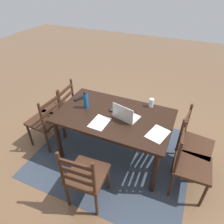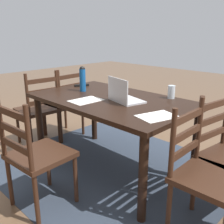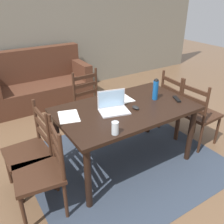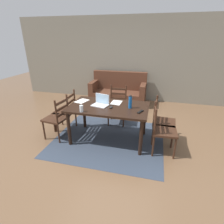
# 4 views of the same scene
# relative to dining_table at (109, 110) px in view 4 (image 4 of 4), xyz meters

# --- Properties ---
(ground_plane) EXTENTS (14.00, 14.00, 0.00)m
(ground_plane) POSITION_rel_dining_table_xyz_m (0.00, 0.00, -0.68)
(ground_plane) COLOR brown
(area_rug) EXTENTS (2.31, 2.01, 0.01)m
(area_rug) POSITION_rel_dining_table_xyz_m (0.00, 0.00, -0.67)
(area_rug) COLOR #333D4C
(area_rug) RESTS_ON ground
(wall_back) EXTENTS (8.00, 0.12, 2.70)m
(wall_back) POSITION_rel_dining_table_xyz_m (0.00, 2.85, 0.67)
(wall_back) COLOR gray
(wall_back) RESTS_ON ground
(dining_table) EXTENTS (1.60, 0.96, 0.77)m
(dining_table) POSITION_rel_dining_table_xyz_m (0.00, 0.00, 0.00)
(dining_table) COLOR black
(dining_table) RESTS_ON ground
(chair_right_near) EXTENTS (0.46, 0.46, 0.95)m
(chair_right_near) POSITION_rel_dining_table_xyz_m (1.09, -0.19, -0.22)
(chair_right_near) COLOR #3D2316
(chair_right_near) RESTS_ON ground
(chair_far_head) EXTENTS (0.47, 0.47, 0.95)m
(chair_far_head) POSITION_rel_dining_table_xyz_m (-0.00, 0.85, -0.22)
(chair_far_head) COLOR #3D2316
(chair_far_head) RESTS_ON ground
(chair_left_far) EXTENTS (0.45, 0.45, 0.95)m
(chair_left_far) POSITION_rel_dining_table_xyz_m (-1.09, 0.19, -0.22)
(chair_left_far) COLOR #3D2316
(chair_left_far) RESTS_ON ground
(chair_left_near) EXTENTS (0.49, 0.49, 0.95)m
(chair_left_near) POSITION_rel_dining_table_xyz_m (-1.09, -0.20, -0.22)
(chair_left_near) COLOR #3D2316
(chair_left_near) RESTS_ON ground
(chair_right_far) EXTENTS (0.47, 0.47, 0.95)m
(chair_right_far) POSITION_rel_dining_table_xyz_m (1.09, 0.19, -0.22)
(chair_right_far) COLOR #3D2316
(chair_right_far) RESTS_ON ground
(couch) EXTENTS (1.80, 0.80, 1.00)m
(couch) POSITION_rel_dining_table_xyz_m (-0.31, 2.38, -0.32)
(couch) COLOR #512D1E
(couch) RESTS_ON ground
(laptop) EXTENTS (0.36, 0.29, 0.23)m
(laptop) POSITION_rel_dining_table_xyz_m (-0.17, 0.02, 0.15)
(laptop) COLOR silver
(laptop) RESTS_ON dining_table
(water_bottle) EXTENTS (0.07, 0.07, 0.27)m
(water_bottle) POSITION_rel_dining_table_xyz_m (0.44, -0.00, 0.23)
(water_bottle) COLOR #145199
(water_bottle) RESTS_ON dining_table
(drinking_glass) EXTENTS (0.07, 0.07, 0.13)m
(drinking_glass) POSITION_rel_dining_table_xyz_m (-0.41, -0.41, 0.16)
(drinking_glass) COLOR silver
(drinking_glass) RESTS_ON dining_table
(computer_mouse) EXTENTS (0.06, 0.10, 0.03)m
(computer_mouse) POSITION_rel_dining_table_xyz_m (0.07, -0.09, 0.11)
(computer_mouse) COLOR black
(computer_mouse) RESTS_ON dining_table
(tv_remote) EXTENTS (0.11, 0.17, 0.02)m
(tv_remote) POSITION_rel_dining_table_xyz_m (0.66, -0.16, 0.10)
(tv_remote) COLOR black
(tv_remote) RESTS_ON dining_table
(paper_stack_left) EXTENTS (0.28, 0.34, 0.00)m
(paper_stack_left) POSITION_rel_dining_table_xyz_m (-0.64, 0.15, 0.10)
(paper_stack_left) COLOR white
(paper_stack_left) RESTS_ON dining_table
(paper_stack_right) EXTENTS (0.22, 0.31, 0.00)m
(paper_stack_right) POSITION_rel_dining_table_xyz_m (0.11, 0.23, 0.10)
(paper_stack_right) COLOR white
(paper_stack_right) RESTS_ON dining_table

